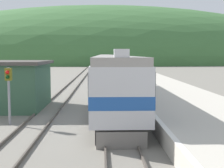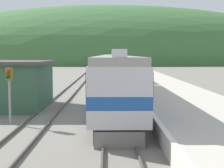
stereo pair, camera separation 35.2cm
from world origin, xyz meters
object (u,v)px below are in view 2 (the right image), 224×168
at_px(carriage_second, 112,68).
at_px(carriage_fourth, 110,61).
at_px(carriage_fifth, 110,60).
at_px(signal_post_siding, 9,83).
at_px(express_train_lead_car, 115,80).
at_px(carriage_third, 111,63).

bearing_deg(carriage_second, carriage_fourth, 90.00).
xyz_separation_m(carriage_second, carriage_fifth, (0.00, 62.28, 0.00)).
relative_size(carriage_second, signal_post_siding, 5.95).
xyz_separation_m(express_train_lead_car, carriage_third, (0.00, 42.27, -0.01)).
relative_size(carriage_third, carriage_fifth, 1.00).
relative_size(carriage_fifth, signal_post_siding, 5.95).
bearing_deg(carriage_fourth, carriage_third, -90.00).
bearing_deg(carriage_second, carriage_fifth, 90.00).
relative_size(carriage_second, carriage_fifth, 1.00).
distance_m(express_train_lead_car, signal_post_siding, 8.15).
height_order(carriage_fourth, signal_post_siding, carriage_fourth).
bearing_deg(express_train_lead_car, carriage_second, 90.00).
relative_size(carriage_second, carriage_fourth, 1.00).
bearing_deg(carriage_fourth, express_train_lead_car, -90.00).
relative_size(carriage_third, signal_post_siding, 5.95).
distance_m(carriage_second, carriage_third, 20.76).
relative_size(carriage_fourth, carriage_fifth, 1.00).
height_order(express_train_lead_car, carriage_second, express_train_lead_car).
bearing_deg(carriage_third, signal_post_siding, -97.46).
relative_size(express_train_lead_car, carriage_third, 1.05).
distance_m(carriage_second, carriage_fourth, 41.52).
xyz_separation_m(express_train_lead_car, carriage_fourth, (0.00, 63.03, -0.01)).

